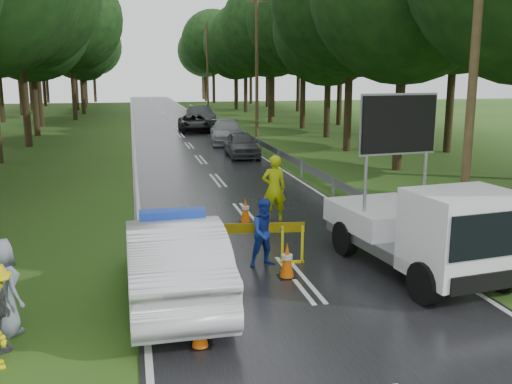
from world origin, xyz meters
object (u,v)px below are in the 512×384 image
object	(u,v)px
police_sedan	(174,259)
queue_car_first	(242,144)
queue_car_third	(194,123)
work_truck	(426,229)
barrier	(252,233)
queue_car_second	(227,132)
officer	(274,189)
queue_car_fourth	(201,115)
civilian	(266,233)

from	to	relation	value
police_sedan	queue_car_first	distance (m)	19.89
police_sedan	queue_car_third	xyz separation A→B (m)	(4.03, 33.36, -0.19)
police_sedan	work_truck	xyz separation A→B (m)	(5.56, 0.25, 0.22)
work_truck	queue_car_third	world-z (taller)	work_truck
queue_car_first	queue_car_third	xyz separation A→B (m)	(-1.04, 14.12, -0.02)
barrier	queue_car_first	distance (m)	17.75
barrier	queue_car_third	bearing A→B (deg)	94.13
work_truck	barrier	size ratio (longest dim) A/B	2.11
queue_car_first	queue_car_second	distance (m)	6.00
work_truck	queue_car_second	bearing A→B (deg)	83.63
queue_car_second	barrier	bearing A→B (deg)	-91.84
queue_car_third	work_truck	bearing A→B (deg)	-87.09
officer	queue_car_first	distance (m)	13.74
work_truck	queue_car_third	xyz separation A→B (m)	(-1.54, 33.11, -0.41)
police_sedan	officer	distance (m)	6.57
queue_car_second	queue_car_fourth	size ratio (longest dim) A/B	1.06
civilian	queue_car_second	distance (m)	23.80
barrier	queue_car_first	xyz separation A→B (m)	(3.10, 17.48, -0.09)
barrier	queue_car_third	distance (m)	31.67
police_sedan	work_truck	size ratio (longest dim) A/B	0.99
police_sedan	queue_car_fourth	size ratio (longest dim) A/B	1.07
civilian	queue_car_third	xyz separation A→B (m)	(1.77, 31.74, -0.15)
barrier	officer	bearing A→B (deg)	76.71
work_truck	officer	distance (m)	5.75
work_truck	queue_car_fourth	size ratio (longest dim) A/B	1.08
barrier	civilian	bearing A→B (deg)	-15.73
officer	civilian	world-z (taller)	officer
police_sedan	officer	world-z (taller)	officer
queue_car_third	police_sedan	bearing A→B (deg)	-96.63
queue_car_fourth	queue_car_third	bearing A→B (deg)	-107.81
queue_car_first	queue_car_third	size ratio (longest dim) A/B	0.84
officer	civilian	distance (m)	4.15
officer	queue_car_first	world-z (taller)	officer
officer	queue_car_fourth	world-z (taller)	officer
officer	civilian	bearing A→B (deg)	74.22
civilian	queue_car_second	world-z (taller)	civilian
civilian	queue_car_first	xyz separation A→B (m)	(2.80, 17.61, -0.13)
civilian	police_sedan	bearing A→B (deg)	-152.37
police_sedan	civilian	distance (m)	2.78
queue_car_third	officer	bearing A→B (deg)	-90.95
officer	civilian	size ratio (longest dim) A/B	1.26
work_truck	barrier	world-z (taller)	work_truck
queue_car_second	queue_car_fourth	world-z (taller)	queue_car_fourth
queue_car_second	queue_car_third	world-z (taller)	queue_car_second
work_truck	civilian	xyz separation A→B (m)	(-3.30, 1.37, -0.26)
officer	queue_car_second	bearing A→B (deg)	-94.42
officer	queue_car_second	xyz separation A→B (m)	(1.81, 19.64, -0.28)
officer	queue_car_third	distance (m)	27.77
police_sedan	queue_car_third	distance (m)	33.60
queue_car_first	queue_car_fourth	xyz separation A→B (m)	(0.30, 20.80, 0.11)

